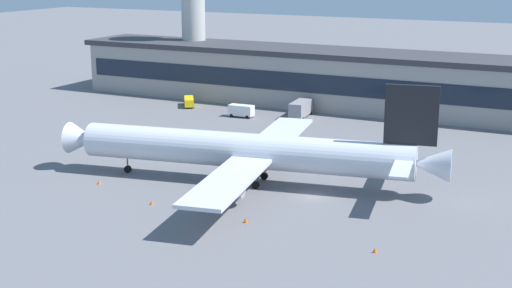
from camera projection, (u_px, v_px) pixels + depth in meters
name	position (u px, v px, depth m)	size (l,w,h in m)	color
ground_plane	(312.00, 197.00, 102.81)	(600.00, 600.00, 0.00)	slate
terminal_building	(424.00, 85.00, 154.79)	(165.40, 16.95, 12.57)	#9E9993
airliner	(250.00, 151.00, 107.76)	(58.14, 50.16, 15.79)	silver
control_tower	(193.00, 4.00, 179.18)	(10.90, 10.90, 34.58)	#B7B7B2
crew_van	(242.00, 110.00, 153.52)	(5.27, 2.41, 2.55)	white
fuel_truck	(301.00, 108.00, 153.79)	(3.62, 8.64, 3.35)	gray
belt_loader	(189.00, 101.00, 164.53)	(5.13, 6.47, 1.95)	yellow
traffic_cone_0	(375.00, 250.00, 83.32)	(0.50, 0.50, 0.63)	#F2590C
traffic_cone_1	(152.00, 202.00, 99.50)	(0.49, 0.49, 0.61)	#F2590C
traffic_cone_2	(99.00, 182.00, 108.43)	(0.51, 0.51, 0.63)	#F2590C
traffic_cone_3	(246.00, 220.00, 92.69)	(0.54, 0.54, 0.67)	#F2590C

